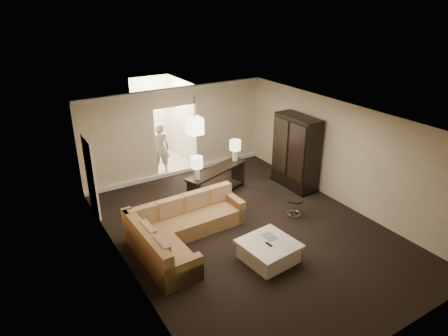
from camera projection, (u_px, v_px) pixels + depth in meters
ground at (248, 230)px, 9.83m from camera, size 8.00×8.00×0.00m
wall_back at (176, 132)px, 12.39m from camera, size 6.00×0.04×2.80m
wall_front at (398, 274)px, 6.15m from camera, size 6.00×0.04×2.80m
wall_left at (124, 213)px, 7.83m from camera, size 0.04×8.00×2.80m
wall_right at (341, 154)px, 10.70m from camera, size 0.04×8.00×2.80m
ceiling at (251, 121)px, 8.70m from camera, size 6.00×8.00×0.02m
crown_molding at (175, 90)px, 11.81m from camera, size 6.00×0.10×0.12m
baseboard at (179, 172)px, 12.89m from camera, size 6.00×0.10×0.12m
side_door at (91, 177)px, 10.17m from camera, size 0.05×0.90×2.10m
foyer at (159, 124)px, 13.47m from camera, size 1.44×2.02×2.80m
sectional_sofa at (181, 230)px, 9.23m from camera, size 2.89×2.30×0.86m
coffee_table at (269, 251)px, 8.66m from camera, size 1.20×1.20×0.46m
console_table at (217, 180)px, 11.34m from camera, size 2.17×1.15×0.82m
armoire at (296, 153)px, 11.70m from camera, size 0.65×1.51×2.17m
drink_table at (295, 204)px, 10.29m from camera, size 0.41×0.41×0.51m
table_lamp_left at (197, 164)px, 10.45m from camera, size 0.33×0.33×0.63m
table_lamp_right at (235, 147)px, 11.61m from camera, size 0.33×0.33×0.63m
pendant_light at (195, 126)px, 11.15m from camera, size 0.38×0.38×1.09m
person at (160, 146)px, 12.60m from camera, size 0.76×0.59×1.86m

